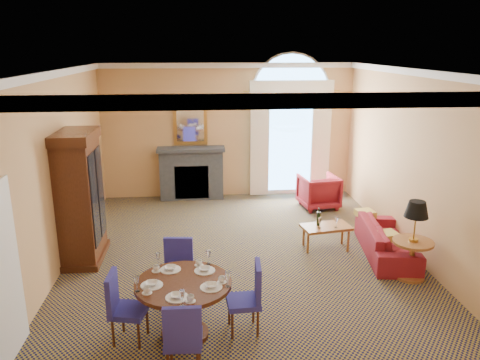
{
  "coord_description": "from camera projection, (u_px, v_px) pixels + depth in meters",
  "views": [
    {
      "loc": [
        -0.7,
        -7.36,
        3.55
      ],
      "look_at": [
        0.0,
        0.5,
        1.3
      ],
      "focal_mm": 35.0,
      "sensor_mm": 36.0,
      "label": 1
    }
  ],
  "objects": [
    {
      "name": "ground",
      "position": [
        243.0,
        260.0,
        8.08
      ],
      "size": [
        7.5,
        7.5,
        0.0
      ],
      "primitive_type": "plane",
      "color": "#12143A",
      "rests_on": "ground"
    },
    {
      "name": "room_envelope",
      "position": [
        238.0,
        110.0,
        8.03
      ],
      "size": [
        6.04,
        7.52,
        3.45
      ],
      "color": "tan",
      "rests_on": "ground"
    },
    {
      "name": "armoire",
      "position": [
        80.0,
        199.0,
        7.86
      ],
      "size": [
        0.64,
        1.14,
        2.24
      ],
      "color": "#391B0D",
      "rests_on": "ground"
    },
    {
      "name": "dining_table",
      "position": [
        184.0,
        296.0,
        5.82
      ],
      "size": [
        1.21,
        1.21,
        0.96
      ],
      "color": "#391B0D",
      "rests_on": "ground"
    },
    {
      "name": "dining_chair_north",
      "position": [
        179.0,
        266.0,
        6.67
      ],
      "size": [
        0.45,
        0.46,
        0.93
      ],
      "rotation": [
        0.0,
        0.0,
        3.09
      ],
      "color": "navy",
      "rests_on": "ground"
    },
    {
      "name": "dining_chair_south",
      "position": [
        183.0,
        335.0,
        5.08
      ],
      "size": [
        0.43,
        0.44,
        0.93
      ],
      "rotation": [
        0.0,
        0.0,
        -0.05
      ],
      "color": "navy",
      "rests_on": "ground"
    },
    {
      "name": "dining_chair_east",
      "position": [
        250.0,
        293.0,
        5.95
      ],
      "size": [
        0.45,
        0.44,
        0.93
      ],
      "rotation": [
        0.0,
        0.0,
        1.63
      ],
      "color": "navy",
      "rests_on": "ground"
    },
    {
      "name": "dining_chair_west",
      "position": [
        121.0,
        303.0,
        5.72
      ],
      "size": [
        0.49,
        0.49,
        0.93
      ],
      "rotation": [
        0.0,
        0.0,
        -1.79
      ],
      "color": "navy",
      "rests_on": "ground"
    },
    {
      "name": "sofa",
      "position": [
        387.0,
        240.0,
        8.22
      ],
      "size": [
        1.0,
        2.0,
        0.56
      ],
      "primitive_type": "imported",
      "rotation": [
        0.0,
        0.0,
        1.43
      ],
      "color": "maroon",
      "rests_on": "ground"
    },
    {
      "name": "armchair",
      "position": [
        318.0,
        191.0,
        10.65
      ],
      "size": [
        0.92,
        0.94,
        0.76
      ],
      "primitive_type": "imported",
      "rotation": [
        0.0,
        0.0,
        3.28
      ],
      "color": "maroon",
      "rests_on": "ground"
    },
    {
      "name": "coffee_table",
      "position": [
        326.0,
        227.0,
        8.44
      ],
      "size": [
        0.94,
        0.62,
        0.77
      ],
      "rotation": [
        0.0,
        0.0,
        0.17
      ],
      "color": "#9E5F2F",
      "rests_on": "ground"
    },
    {
      "name": "side_table",
      "position": [
        414.0,
        231.0,
        7.25
      ],
      "size": [
        0.63,
        0.63,
        1.26
      ],
      "color": "#9E5F2F",
      "rests_on": "ground"
    }
  ]
}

